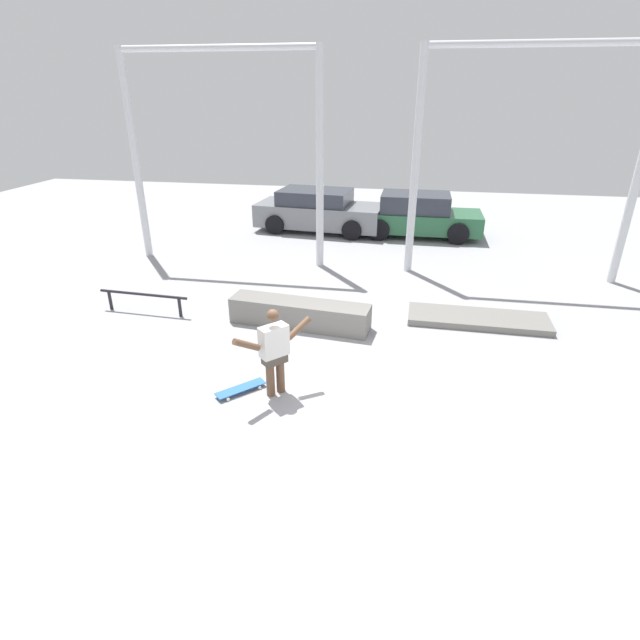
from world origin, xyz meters
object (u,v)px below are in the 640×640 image
parked_car_grey (319,211)px  grind_box (300,314)px  grind_rail (144,298)px  parked_car_green (418,216)px  manual_pad (478,319)px  skateboarder (274,349)px  skateboard (241,388)px

parked_car_grey → grind_box: bearing=-76.8°
grind_rail → parked_car_green: 9.43m
manual_pad → parked_car_grey: size_ratio=0.65×
grind_rail → parked_car_grey: bearing=71.9°
parked_car_grey → parked_car_green: bearing=4.7°
manual_pad → parked_car_green: bearing=100.9°
manual_pad → parked_car_green: (-1.29, 6.68, 0.59)m
grind_rail → grind_box: bearing=-0.7°
skateboarder → grind_rail: size_ratio=0.71×
grind_box → grind_rail: bearing=179.3°
skateboard → parked_car_grey: parked_car_grey is taller
skateboard → parked_car_green: parked_car_green is taller
manual_pad → parked_car_grey: bearing=124.3°
skateboarder → grind_rail: skateboarder is taller
grind_box → parked_car_green: parked_car_green is taller
grind_rail → parked_car_green: (5.77, 7.46, 0.31)m
grind_rail → skateboarder: bearing=-35.4°
parked_car_grey → skateboarder: bearing=-77.7°
parked_car_green → grind_box: bearing=-106.7°
grind_box → parked_car_green: (2.33, 7.50, 0.39)m
grind_box → manual_pad: 3.72m
skateboarder → parked_car_green: size_ratio=0.37×
grind_box → parked_car_green: 7.86m
manual_pad → grind_rail: grind_rail is taller
skateboarder → parked_car_green: 10.25m
skateboard → grind_rail: (-3.04, 2.64, 0.28)m
skateboarder → grind_box: 2.58m
manual_pad → grind_box: bearing=-167.2°
manual_pad → parked_car_grey: (-4.60, 6.74, 0.60)m
grind_rail → parked_car_green: bearing=52.3°
grind_box → skateboard: bearing=-98.7°
manual_pad → grind_rail: bearing=-173.7°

